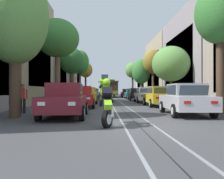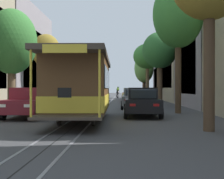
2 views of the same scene
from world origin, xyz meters
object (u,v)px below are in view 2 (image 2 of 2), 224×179
parked_car_yellow_second_right (85,94)px  street_tree_kerb_right_mid (46,51)px  parked_car_grey_fifth_left (135,98)px  parked_car_teal_fifth_right (53,99)px  parked_car_maroon_sixth_right (29,102)px  parked_car_black_fourth_right (70,96)px  parked_car_black_sixth_left (142,102)px  parked_car_maroon_near_left (129,93)px  motorcycle_with_rider (118,92)px  fire_hydrant (141,97)px  street_tree_kerb_left_near (144,69)px  cable_car_trolley (82,86)px  parked_car_red_second_left (130,94)px  parked_car_white_mid_right (79,95)px  street_tree_kerb_left_fourth (178,15)px  street_tree_kerb_right_second (61,69)px  street_tree_kerb_left_second (147,57)px  street_tree_kerb_right_fourth (11,42)px  street_sign_post (83,87)px  parked_car_yellow_mid_left (130,95)px  parked_car_silver_near_right (91,93)px  parked_car_silver_fourth_left (133,96)px  street_tree_kerb_left_mid (160,51)px  street_tree_kerb_right_near (77,64)px  pedestrian_on_left_pavement (147,93)px

parked_car_yellow_second_right → street_tree_kerb_right_mid: (2.17, 12.32, 4.24)m
parked_car_yellow_second_right → parked_car_grey_fifth_left: bearing=108.4°
parked_car_teal_fifth_right → parked_car_maroon_sixth_right: size_ratio=1.00×
parked_car_yellow_second_right → parked_car_black_fourth_right: same height
parked_car_teal_fifth_right → parked_car_black_sixth_left: bearing=137.8°
parked_car_maroon_near_left → parked_car_black_fourth_right: (6.02, 19.43, 0.00)m
street_tree_kerb_right_mid → motorcycle_with_rider: (-6.42, -22.34, -4.08)m
fire_hydrant → parked_car_grey_fifth_left: bearing=85.1°
street_tree_kerb_left_near → cable_car_trolley: bearing=81.0°
parked_car_red_second_left → parked_car_black_sixth_left: (-0.09, 25.17, 0.00)m
parked_car_white_mid_right → street_tree_kerb_left_fourth: 18.74m
street_tree_kerb_left_near → street_tree_kerb_right_second: (10.72, 11.78, -0.79)m
street_tree_kerb_left_second → street_tree_kerb_right_fourth: 22.53m
street_tree_kerb_left_second → street_tree_kerb_left_fourth: bearing=90.7°
parked_car_grey_fifth_left → parked_car_black_fourth_right: 8.13m
street_tree_kerb_left_near → street_tree_kerb_right_second: street_tree_kerb_left_near is taller
fire_hydrant → street_sign_post: street_sign_post is taller
parked_car_yellow_mid_left → parked_car_black_fourth_right: same height
parked_car_grey_fifth_left → parked_car_yellow_second_right: bearing=-71.6°
parked_car_black_fourth_right → street_tree_kerb_right_fourth: 10.27m
parked_car_silver_near_right → street_tree_kerb_right_fourth: bearing=85.3°
street_tree_kerb_left_fourth → street_tree_kerb_left_near: bearing=-89.9°
parked_car_silver_fourth_left → street_tree_kerb_left_second: size_ratio=0.60×
street_tree_kerb_left_mid → street_tree_kerb_right_second: 13.28m
parked_car_red_second_left → fire_hydrant: (-1.55, -0.14, -0.38)m
parked_car_yellow_mid_left → motorcycle_with_rider: (1.70, -14.82, 0.16)m
parked_car_black_sixth_left → parked_car_black_fourth_right: same height
street_tree_kerb_right_second → street_tree_kerb_right_mid: street_tree_kerb_right_mid is taller
parked_car_silver_near_right → fire_hydrant: (-7.35, 5.48, -0.38)m
street_tree_kerb_left_second → street_tree_kerb_left_mid: bearing=91.5°
street_tree_kerb_right_near → street_tree_kerb_right_fourth: 27.44m
parked_car_white_mid_right → pedestrian_on_left_pavement: (-8.71, -11.31, 0.11)m
parked_car_yellow_second_right → cable_car_trolley: 26.61m
street_tree_kerb_right_near → motorcycle_with_rider: bearing=-146.3°
parked_car_yellow_mid_left → parked_car_teal_fifth_right: size_ratio=1.00×
cable_car_trolley → motorcycle_with_rider: 36.46m
fire_hydrant → parked_car_silver_near_right: bearing=-36.7°
street_tree_kerb_right_mid → street_tree_kerb_right_fourth: street_tree_kerb_right_mid is taller
cable_car_trolley → pedestrian_on_left_pavement: bearing=-100.1°
parked_car_silver_near_right → street_tree_kerb_right_fourth: size_ratio=0.66×
street_tree_kerb_left_fourth → street_tree_kerb_right_second: street_tree_kerb_left_fourth is taller
parked_car_white_mid_right → street_tree_kerb_left_second: street_tree_kerb_left_second is taller
parked_car_black_sixth_left → parked_car_red_second_left: bearing=-89.8°
parked_car_maroon_sixth_right → street_tree_kerb_right_fourth: 5.59m
parked_car_silver_fourth_left → street_tree_kerb_left_near: 19.15m
street_tree_kerb_left_fourth → pedestrian_on_left_pavement: (-0.29, -27.18, -5.19)m
parked_car_silver_near_right → parked_car_grey_fifth_left: bearing=103.3°
street_tree_kerb_right_second → fire_hydrant: 11.80m
parked_car_black_sixth_left → street_tree_kerb_right_near: (8.00, -30.21, 4.53)m
parked_car_teal_fifth_right → street_tree_kerb_left_fourth: size_ratio=0.53×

